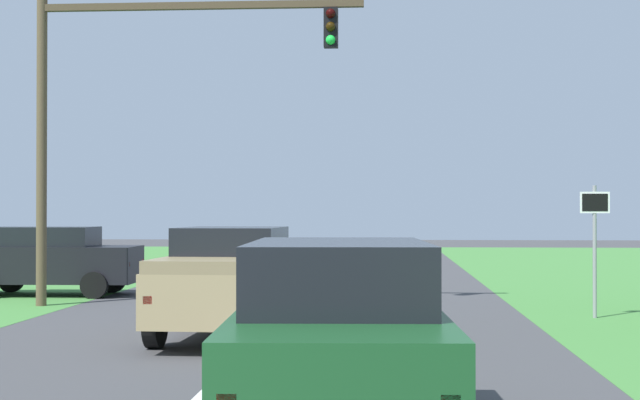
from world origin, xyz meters
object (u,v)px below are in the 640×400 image
(red_suv_near, at_px, (339,337))
(keep_moving_sign, at_px, (595,234))
(pickup_truck_lead, at_px, (233,281))
(traffic_light, at_px, (126,91))
(crossing_suv_far, at_px, (49,259))

(red_suv_near, bearing_deg, keep_moving_sign, 66.73)
(pickup_truck_lead, relative_size, keep_moving_sign, 2.03)
(traffic_light, height_order, crossing_suv_far, traffic_light)
(red_suv_near, xyz_separation_m, keep_moving_sign, (4.71, 10.95, 0.73))
(crossing_suv_far, bearing_deg, red_suv_near, -61.53)
(keep_moving_sign, bearing_deg, pickup_truck_lead, -154.15)
(traffic_light, distance_m, keep_moving_sign, 10.90)
(keep_moving_sign, distance_m, crossing_suv_far, 13.80)
(pickup_truck_lead, bearing_deg, crossing_suv_far, 128.07)
(red_suv_near, distance_m, traffic_light, 14.38)
(pickup_truck_lead, height_order, crossing_suv_far, pickup_truck_lead)
(keep_moving_sign, bearing_deg, traffic_light, 170.60)
(pickup_truck_lead, relative_size, traffic_light, 0.73)
(traffic_light, bearing_deg, red_suv_near, -66.31)
(red_suv_near, xyz_separation_m, pickup_truck_lead, (-2.24, 7.59, -0.02))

